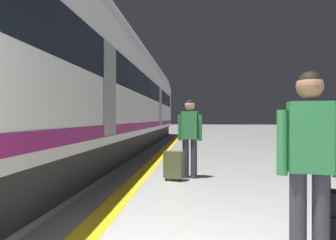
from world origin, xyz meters
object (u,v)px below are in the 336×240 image
object	(u,v)px
high_speed_train	(105,85)
traveller_foreground	(310,155)
passenger_near	(190,132)
suitcase_near	(174,165)

from	to	relation	value
high_speed_train	traveller_foreground	size ratio (longest dim) A/B	16.77
high_speed_train	traveller_foreground	world-z (taller)	high_speed_train
high_speed_train	traveller_foreground	bearing A→B (deg)	-62.08
traveller_foreground	passenger_near	distance (m)	3.87
high_speed_train	suitcase_near	world-z (taller)	high_speed_train
traveller_foreground	high_speed_train	bearing A→B (deg)	117.92
passenger_near	suitcase_near	xyz separation A→B (m)	(-0.32, -0.29, -0.64)
high_speed_train	traveller_foreground	xyz separation A→B (m)	(4.26, -8.05, -1.54)
high_speed_train	suitcase_near	xyz separation A→B (m)	(2.89, -4.61, -2.17)
high_speed_train	passenger_near	bearing A→B (deg)	-53.43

